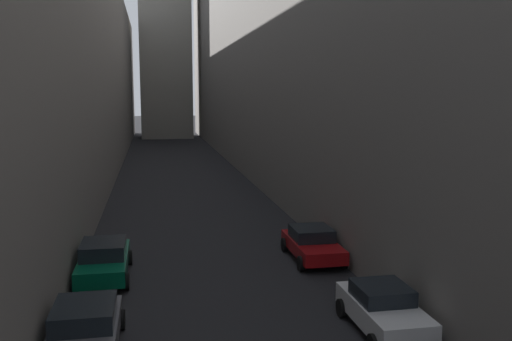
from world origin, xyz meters
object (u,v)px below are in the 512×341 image
object	(u,v)px
parked_car_left_third	(85,327)
parked_car_right_far	(312,243)
parked_car_left_far	(104,259)
parked_car_right_third	(383,309)

from	to	relation	value
parked_car_left_third	parked_car_right_far	bearing A→B (deg)	-50.67
parked_car_left_third	parked_car_left_far	world-z (taller)	parked_car_left_far
parked_car_right_third	parked_car_right_far	xyz separation A→B (m)	(0.00, 7.54, -0.02)
parked_car_left_far	parked_car_left_third	bearing A→B (deg)	-180.00
parked_car_left_far	parked_car_right_far	xyz separation A→B (m)	(8.80, 0.86, -0.04)
parked_car_left_third	parked_car_left_far	xyz separation A→B (m)	(0.00, 6.35, 0.02)
parked_car_left_third	parked_car_right_far	xyz separation A→B (m)	(8.80, 7.21, -0.02)
parked_car_left_far	parked_car_right_third	bearing A→B (deg)	-127.23
parked_car_right_third	parked_car_right_far	world-z (taller)	parked_car_right_third
parked_car_right_third	parked_car_right_far	size ratio (longest dim) A/B	0.93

